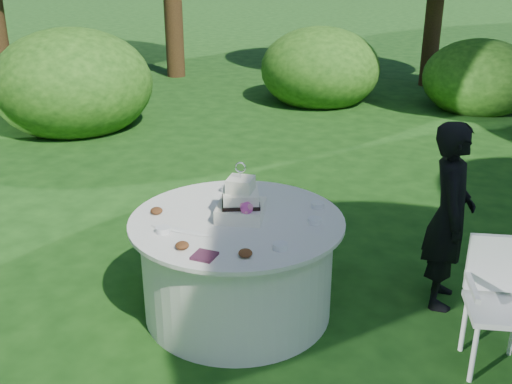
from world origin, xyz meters
The scene contains 9 objects.
ground centered at (0.00, 0.00, 0.00)m, with size 80.00×80.00×0.00m, color #12350E.
napkins centered at (0.05, -0.61, 0.78)m, with size 0.14×0.14×0.02m, color #4B2036.
feather_plume centered at (-0.27, -0.34, 0.78)m, with size 0.48×0.07×0.01m, color silver.
guest centered at (1.41, 0.74, 0.73)m, with size 0.53×0.35×1.45m, color black.
table centered at (0.00, 0.00, 0.39)m, with size 1.56×1.56×0.77m.
cake centered at (0.02, 0.03, 0.88)m, with size 0.40×0.40×0.43m.
chair centered at (1.80, 0.08, 0.52)m, with size 0.49×0.49×0.88m.
votives centered at (0.16, 0.05, 0.79)m, with size 1.02×0.96×0.04m.
petal_cups centered at (-0.14, -0.41, 0.79)m, with size 0.96×0.51×0.05m.
Camera 1 is at (1.62, -3.58, 2.56)m, focal length 42.00 mm.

